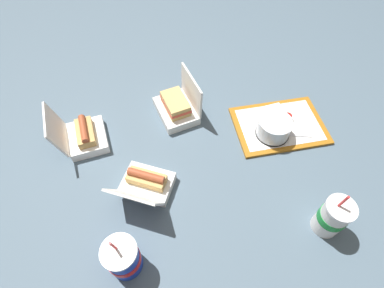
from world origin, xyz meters
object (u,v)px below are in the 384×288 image
food_tray (279,125)px  clamshell_hotdog_back (146,184)px  cake_container (274,128)px  soda_cup_back (332,217)px  clamshell_hotdog_front (83,135)px  clamshell_sandwich_right (178,106)px  plastic_fork (298,136)px  soda_cup_center (123,258)px  ketchup_cup (288,117)px

food_tray → clamshell_hotdog_back: bearing=16.1°
cake_container → soda_cup_back: (-0.03, 0.40, 0.03)m
clamshell_hotdog_back → soda_cup_back: soda_cup_back is taller
food_tray → cake_container: size_ratio=2.78×
clamshell_hotdog_back → soda_cup_back: bearing=154.4°
clamshell_hotdog_front → clamshell_sandwich_right: bearing=-170.5°
clamshell_hotdog_front → food_tray: bearing=172.9°
clamshell_sandwich_right → soda_cup_back: size_ratio=1.01×
clamshell_hotdog_back → clamshell_hotdog_front: 0.34m
clamshell_hotdog_back → clamshell_sandwich_right: 0.38m
clamshell_sandwich_right → food_tray: bearing=157.6°
plastic_fork → clamshell_sandwich_right: (0.45, -0.24, 0.03)m
soda_cup_center → ketchup_cup: bearing=-148.8°
cake_container → ketchup_cup: 0.11m
ketchup_cup → soda_cup_back: size_ratio=0.18×
ketchup_cup → clamshell_hotdog_back: (0.62, 0.19, 0.01)m
cake_container → clamshell_hotdog_front: bearing=-10.4°
ketchup_cup → plastic_fork: 0.10m
clamshell_hotdog_back → soda_cup_center: soda_cup_center is taller
ketchup_cup → soda_cup_back: bearing=82.8°
food_tray → cake_container: (0.05, 0.04, 0.04)m
cake_container → ketchup_cup: (-0.09, -0.06, -0.02)m
ketchup_cup → clamshell_hotdog_front: size_ratio=0.20×
clamshell_sandwich_right → plastic_fork: bearing=151.9°
food_tray → clamshell_sandwich_right: clamshell_sandwich_right is taller
ketchup_cup → soda_cup_back: 0.46m
food_tray → soda_cup_center: soda_cup_center is taller
plastic_fork → clamshell_hotdog_front: 0.86m
cake_container → ketchup_cup: bearing=-147.1°
clamshell_hotdog_back → clamshell_sandwich_right: bearing=-118.5°
food_tray → ketchup_cup: (-0.04, -0.02, 0.02)m
cake_container → clamshell_sandwich_right: (0.35, -0.20, -0.00)m
soda_cup_center → clamshell_hotdog_front: bearing=-77.3°
cake_container → clamshell_sandwich_right: size_ratio=0.62×
clamshell_sandwich_right → soda_cup_center: size_ratio=1.06×
food_tray → clamshell_hotdog_front: clamshell_hotdog_front is taller
clamshell_hotdog_back → clamshell_hotdog_front: size_ratio=1.25×
cake_container → clamshell_sandwich_right: clamshell_sandwich_right is taller
cake_container → clamshell_hotdog_front: (0.75, -0.14, -0.01)m
cake_container → clamshell_hotdog_back: bearing=13.8°
soda_cup_center → soda_cup_back: size_ratio=0.95×
plastic_fork → soda_cup_center: 0.81m
food_tray → cake_container: cake_container is taller
food_tray → ketchup_cup: size_ratio=9.46×
clamshell_hotdog_front → soda_cup_back: size_ratio=0.92×
food_tray → cake_container: 0.08m
cake_container → plastic_fork: (-0.10, 0.04, -0.03)m
food_tray → clamshell_hotdog_front: 0.80m
cake_container → soda_cup_center: 0.73m
cake_container → clamshell_hotdog_front: 0.76m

